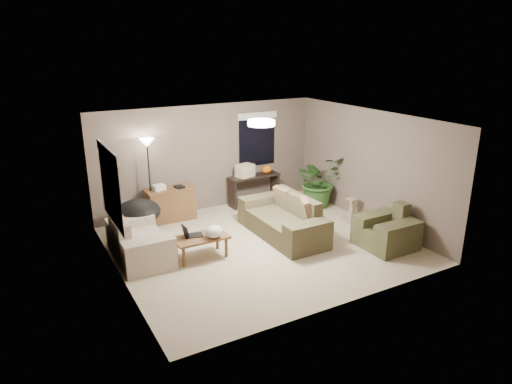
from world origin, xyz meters
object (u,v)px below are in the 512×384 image
main_sofa (284,222)px  papasan_chair (139,216)px  coffee_table (201,240)px  cat_scratching_post (351,210)px  loveseat (138,243)px  houseplant (318,186)px  desk (171,204)px  armchair (387,232)px  floor_lamp (148,153)px  console_table (254,187)px

main_sofa → papasan_chair: (-2.66, 1.36, 0.17)m
coffee_table → cat_scratching_post: bearing=2.1°
loveseat → cat_scratching_post: loveseat is taller
houseplant → loveseat: bearing=-171.3°
papasan_chair → desk: bearing=33.9°
armchair → papasan_chair: (-4.12, 2.82, 0.17)m
loveseat → floor_lamp: size_ratio=0.84×
armchair → papasan_chair: bearing=145.6°
papasan_chair → houseplant: size_ratio=0.83×
floor_lamp → houseplant: bearing=-12.9°
main_sofa → coffee_table: 1.92m
loveseat → coffee_table: bearing=-27.7°
coffee_table → floor_lamp: (-0.28, 2.15, 1.24)m
armchair → desk: 4.70m
loveseat → coffee_table: 1.17m
console_table → floor_lamp: size_ratio=0.68×
main_sofa → cat_scratching_post: 1.82m
coffee_table → houseplant: (3.61, 1.26, 0.14)m
desk → main_sofa: bearing=-48.0°
coffee_table → papasan_chair: 1.68m
desk → console_table: bearing=0.5°
cat_scratching_post → desk: bearing=151.3°
coffee_table → loveseat: bearing=152.3°
desk → floor_lamp: bearing=173.5°
loveseat → houseplant: bearing=8.7°
console_table → papasan_chair: bearing=-168.5°
armchair → console_table: armchair is taller
main_sofa → armchair: (1.46, -1.46, 0.00)m
coffee_table → console_table: bearing=42.7°
console_table → floor_lamp: bearing=179.3°
console_table → papasan_chair: papasan_chair is taller
console_table → houseplant: bearing=-33.1°
console_table → floor_lamp: floor_lamp is taller
papasan_chair → armchair: bearing=-34.4°
armchair → console_table: 3.60m
armchair → coffee_table: armchair is taller
desk → papasan_chair: bearing=-146.1°
armchair → console_table: size_ratio=0.77×
houseplant → cat_scratching_post: bearing=-84.1°
loveseat → cat_scratching_post: 4.78m
loveseat → papasan_chair: (0.29, 0.95, 0.17)m
console_table → cat_scratching_post: size_ratio=2.60×
desk → cat_scratching_post: (3.58, -1.96, -0.16)m
console_table → main_sofa: bearing=-101.0°
desk → cat_scratching_post: bearing=-28.7°
coffee_table → console_table: console_table is taller
desk → floor_lamp: size_ratio=0.58×
papasan_chair → cat_scratching_post: 4.68m
desk → houseplant: 3.57m
loveseat → console_table: loveseat is taller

